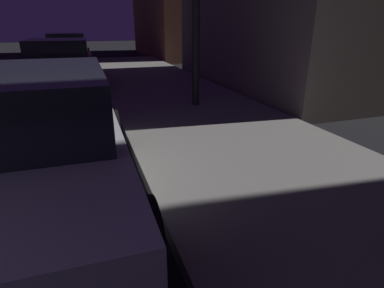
% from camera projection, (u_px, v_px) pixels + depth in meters
% --- Properties ---
extents(car_silver, '(2.03, 4.22, 1.43)m').
position_uv_depth(car_silver, '(27.00, 146.00, 3.07)').
color(car_silver, '#B7B7BF').
rests_on(car_silver, ground).
extents(car_red, '(2.12, 4.32, 1.43)m').
position_uv_depth(car_red, '(61.00, 65.00, 9.16)').
color(car_red, maroon).
rests_on(car_red, ground).
extents(car_black, '(2.07, 4.53, 1.43)m').
position_uv_depth(car_black, '(68.00, 49.00, 15.23)').
color(car_black, black).
rests_on(car_black, ground).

